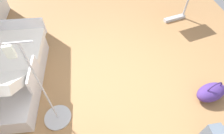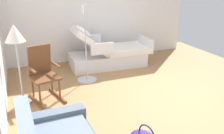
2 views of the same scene
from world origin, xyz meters
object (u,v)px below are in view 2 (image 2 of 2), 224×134
at_px(rocking_chair, 43,74).
at_px(floor_lamp, 15,39).
at_px(hospital_bed, 108,54).
at_px(iv_pole, 87,70).

relative_size(rocking_chair, floor_lamp, 0.71).
xyz_separation_m(hospital_bed, rocking_chair, (-1.29, 1.81, 0.19)).
relative_size(rocking_chair, iv_pole, 0.62).
height_order(hospital_bed, rocking_chair, hospital_bed).
relative_size(hospital_bed, rocking_chair, 2.00).
xyz_separation_m(hospital_bed, iv_pole, (-0.75, 0.81, -0.07)).
bearing_deg(iv_pole, hospital_bed, -47.12).
bearing_deg(floor_lamp, rocking_chair, -82.02).
bearing_deg(rocking_chair, iv_pole, -61.53).
xyz_separation_m(rocking_chair, iv_pole, (0.54, -1.00, -0.25)).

